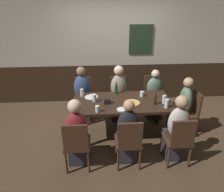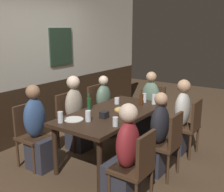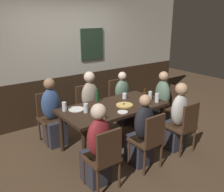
# 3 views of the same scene
# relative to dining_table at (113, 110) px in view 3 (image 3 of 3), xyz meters

# --- Properties ---
(ground_plane) EXTENTS (12.00, 12.00, 0.00)m
(ground_plane) POSITION_rel_dining_table_xyz_m (0.00, 0.00, -0.66)
(ground_plane) COLOR #4C3826
(wall_back) EXTENTS (6.40, 0.13, 2.60)m
(wall_back) POSITION_rel_dining_table_xyz_m (0.00, 1.65, 0.64)
(wall_back) COLOR #332316
(wall_back) RESTS_ON ground_plane
(dining_table) EXTENTS (1.80, 0.90, 0.74)m
(dining_table) POSITION_rel_dining_table_xyz_m (0.00, 0.00, 0.00)
(dining_table) COLOR black
(dining_table) RESTS_ON ground_plane
(chair_left_near) EXTENTS (0.40, 0.40, 0.88)m
(chair_left_near) POSITION_rel_dining_table_xyz_m (-0.79, -0.86, -0.17)
(chair_left_near) COLOR #422B1C
(chair_left_near) RESTS_ON ground_plane
(chair_mid_far) EXTENTS (0.40, 0.40, 0.88)m
(chair_mid_far) POSITION_rel_dining_table_xyz_m (0.00, 0.86, -0.17)
(chair_mid_far) COLOR #422B1C
(chair_mid_far) RESTS_ON ground_plane
(chair_right_near) EXTENTS (0.40, 0.40, 0.88)m
(chair_right_near) POSITION_rel_dining_table_xyz_m (0.79, -0.86, -0.17)
(chair_right_near) COLOR #422B1C
(chair_right_near) RESTS_ON ground_plane
(chair_right_far) EXTENTS (0.40, 0.40, 0.88)m
(chair_right_far) POSITION_rel_dining_table_xyz_m (0.79, 0.86, -0.17)
(chair_right_far) COLOR #422B1C
(chair_right_far) RESTS_ON ground_plane
(chair_left_far) EXTENTS (0.40, 0.40, 0.88)m
(chair_left_far) POSITION_rel_dining_table_xyz_m (-0.79, 0.86, -0.17)
(chair_left_far) COLOR #422B1C
(chair_left_far) RESTS_ON ground_plane
(chair_head_east) EXTENTS (0.40, 0.40, 0.88)m
(chair_head_east) POSITION_rel_dining_table_xyz_m (1.31, 0.00, -0.17)
(chair_head_east) COLOR #422B1C
(chair_head_east) RESTS_ON ground_plane
(chair_mid_near) EXTENTS (0.40, 0.40, 0.88)m
(chair_mid_near) POSITION_rel_dining_table_xyz_m (0.00, -0.86, -0.17)
(chair_mid_near) COLOR #422B1C
(chair_mid_near) RESTS_ON ground_plane
(person_left_near) EXTENTS (0.34, 0.37, 1.16)m
(person_left_near) POSITION_rel_dining_table_xyz_m (-0.79, -0.70, -0.17)
(person_left_near) COLOR #2D2D38
(person_left_near) RESTS_ON ground_plane
(person_mid_far) EXTENTS (0.34, 0.37, 1.20)m
(person_mid_far) POSITION_rel_dining_table_xyz_m (-0.00, 0.70, -0.15)
(person_mid_far) COLOR #2D2D38
(person_mid_far) RESTS_ON ground_plane
(person_right_near) EXTENTS (0.34, 0.37, 1.18)m
(person_right_near) POSITION_rel_dining_table_xyz_m (0.79, -0.70, -0.16)
(person_right_near) COLOR #2D2D38
(person_right_near) RESTS_ON ground_plane
(person_right_far) EXTENTS (0.34, 0.37, 1.09)m
(person_right_far) POSITION_rel_dining_table_xyz_m (0.79, 0.70, -0.21)
(person_right_far) COLOR #2D2D38
(person_right_far) RESTS_ON ground_plane
(person_left_far) EXTENTS (0.34, 0.37, 1.19)m
(person_left_far) POSITION_rel_dining_table_xyz_m (-0.79, 0.70, -0.16)
(person_left_far) COLOR #2D2D38
(person_left_far) RESTS_ON ground_plane
(person_head_east) EXTENTS (0.37, 0.34, 1.17)m
(person_head_east) POSITION_rel_dining_table_xyz_m (1.15, 0.00, -0.17)
(person_head_east) COLOR #2D2D38
(person_head_east) RESTS_ON ground_plane
(person_mid_near) EXTENTS (0.34, 0.37, 1.13)m
(person_mid_near) POSITION_rel_dining_table_xyz_m (0.00, -0.70, -0.19)
(person_mid_near) COLOR #2D2D38
(person_mid_near) RESTS_ON ground_plane
(pizza) EXTENTS (0.29, 0.29, 0.03)m
(pizza) POSITION_rel_dining_table_xyz_m (0.16, -0.10, 0.09)
(pizza) COLOR tan
(pizza) RESTS_ON dining_table
(tumbler_short) EXTENTS (0.08, 0.08, 0.10)m
(tumbler_short) POSITION_rel_dining_table_xyz_m (0.40, 0.19, 0.12)
(tumbler_short) COLOR silver
(tumbler_short) RESTS_ON dining_table
(pint_glass_stout) EXTENTS (0.07, 0.07, 0.16)m
(pint_glass_stout) POSITION_rel_dining_table_xyz_m (0.73, -0.30, 0.15)
(pint_glass_stout) COLOR silver
(pint_glass_stout) RESTS_ON dining_table
(pint_glass_amber) EXTENTS (0.07, 0.07, 0.15)m
(pint_glass_amber) POSITION_rel_dining_table_xyz_m (-0.76, 0.28, 0.14)
(pint_glass_amber) COLOR silver
(pint_glass_amber) RESTS_ON dining_table
(pint_glass_pale) EXTENTS (0.07, 0.07, 0.12)m
(pint_glass_pale) POSITION_rel_dining_table_xyz_m (-0.47, -0.37, 0.13)
(pint_glass_pale) COLOR silver
(pint_glass_pale) RESTS_ON dining_table
(beer_glass_half) EXTENTS (0.07, 0.07, 0.15)m
(beer_glass_half) POSITION_rel_dining_table_xyz_m (0.74, -0.12, 0.14)
(beer_glass_half) COLOR silver
(beer_glass_half) RESTS_ON dining_table
(highball_clear) EXTENTS (0.07, 0.07, 0.14)m
(highball_clear) POSITION_rel_dining_table_xyz_m (-0.52, 0.03, 0.14)
(highball_clear) COLOR silver
(highball_clear) RESTS_ON dining_table
(beer_bottle_green) EXTENTS (0.06, 0.06, 0.24)m
(beer_bottle_green) POSITION_rel_dining_table_xyz_m (-0.09, 0.36, 0.17)
(beer_bottle_green) COLOR #194723
(beer_bottle_green) RESTS_ON dining_table
(beer_bottle_brown) EXTENTS (0.06, 0.06, 0.25)m
(beer_bottle_brown) POSITION_rel_dining_table_xyz_m (0.56, -0.16, 0.17)
(beer_bottle_brown) COLOR #42230F
(beer_bottle_brown) RESTS_ON dining_table
(plate_white_large) EXTENTS (0.26, 0.26, 0.01)m
(plate_white_large) POSITION_rel_dining_table_xyz_m (-0.58, 0.22, 0.08)
(plate_white_large) COLOR white
(plate_white_large) RESTS_ON dining_table
(plate_white_small) EXTENTS (0.16, 0.16, 0.01)m
(plate_white_small) POSITION_rel_dining_table_xyz_m (-0.06, -0.32, 0.08)
(plate_white_small) COLOR white
(plate_white_small) RESTS_ON dining_table
(condiment_caddy) EXTENTS (0.11, 0.09, 0.09)m
(condiment_caddy) POSITION_rel_dining_table_xyz_m (-0.29, -0.06, 0.12)
(condiment_caddy) COLOR black
(condiment_caddy) RESTS_ON dining_table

